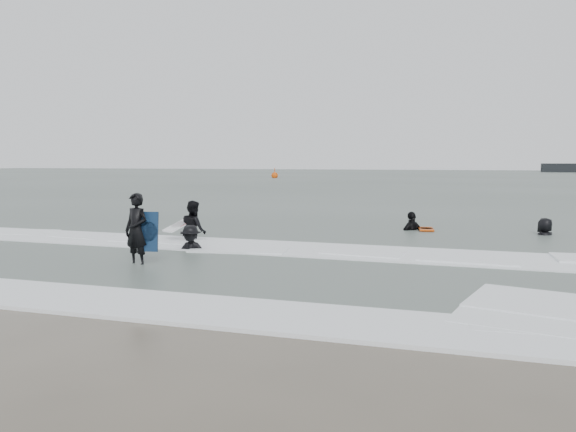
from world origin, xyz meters
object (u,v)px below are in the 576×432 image
(surfer_wading, at_px, (194,242))
(surfer_right_far, at_px, (545,236))
(surfer_breaker, at_px, (191,253))
(surfer_right_near, at_px, (412,231))
(surfer_centre, at_px, (137,266))
(buoy, at_px, (275,175))

(surfer_wading, distance_m, surfer_right_far, 11.74)
(surfer_breaker, distance_m, surfer_right_near, 8.65)
(surfer_right_near, bearing_deg, surfer_centre, 6.97)
(surfer_centre, distance_m, surfer_breaker, 2.28)
(surfer_breaker, bearing_deg, buoy, 101.30)
(surfer_centre, distance_m, buoy, 71.47)
(surfer_centre, xyz_separation_m, surfer_breaker, (0.22, 2.27, 0.00))
(surfer_right_near, height_order, buoy, buoy)
(surfer_right_far, bearing_deg, surfer_breaker, -14.33)
(surfer_breaker, distance_m, surfer_right_far, 11.90)
(surfer_centre, xyz_separation_m, surfer_right_near, (5.55, 9.08, 0.00))
(surfer_right_near, distance_m, surfer_right_far, 4.42)
(surfer_wading, distance_m, surfer_right_near, 7.95)
(surfer_centre, xyz_separation_m, surfer_right_far, (9.97, 9.10, 0.00))
(surfer_centre, bearing_deg, surfer_right_far, 53.94)
(surfer_right_far, xyz_separation_m, buoy, (-31.23, 59.13, 0.42))
(surfer_wading, xyz_separation_m, surfer_right_near, (6.21, 4.97, 0.00))
(surfer_centre, distance_m, surfer_wading, 4.17)
(surfer_right_far, distance_m, buoy, 66.87)
(buoy, bearing_deg, surfer_breaker, -71.96)
(buoy, bearing_deg, surfer_wading, -72.19)
(surfer_wading, bearing_deg, surfer_right_near, -97.64)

